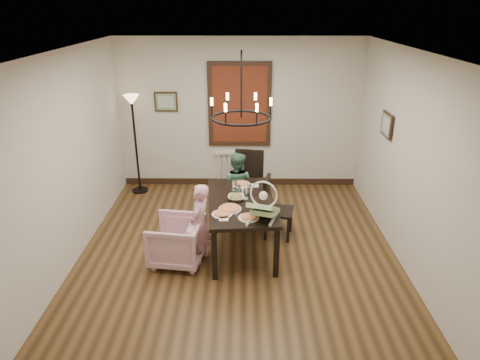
{
  "coord_description": "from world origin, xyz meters",
  "views": [
    {
      "loc": [
        0.07,
        -5.31,
        3.34
      ],
      "look_at": [
        0.03,
        0.18,
        1.05
      ],
      "focal_mm": 32.0,
      "sensor_mm": 36.0,
      "label": 1
    }
  ],
  "objects_px": {
    "floor_lamp": "(136,146)",
    "seated_man": "(237,192)",
    "baby_bouncer": "(264,206)",
    "drinking_glass": "(238,190)",
    "armchair": "(176,241)",
    "dining_table": "(241,206)",
    "chair_far": "(247,184)",
    "elderly_woman": "(200,230)",
    "chair_right": "(279,208)"
  },
  "relations": [
    {
      "from": "dining_table",
      "to": "chair_far",
      "type": "bearing_deg",
      "value": 80.34
    },
    {
      "from": "dining_table",
      "to": "armchair",
      "type": "relative_size",
      "value": 2.4
    },
    {
      "from": "chair_far",
      "to": "floor_lamp",
      "type": "height_order",
      "value": "floor_lamp"
    },
    {
      "from": "seated_man",
      "to": "floor_lamp",
      "type": "xyz_separation_m",
      "value": [
        -1.87,
        1.11,
        0.42
      ]
    },
    {
      "from": "dining_table",
      "to": "chair_far",
      "type": "height_order",
      "value": "chair_far"
    },
    {
      "from": "seated_man",
      "to": "dining_table",
      "type": "bearing_deg",
      "value": 112.34
    },
    {
      "from": "seated_man",
      "to": "floor_lamp",
      "type": "bearing_deg",
      "value": -13.22
    },
    {
      "from": "dining_table",
      "to": "elderly_woman",
      "type": "distance_m",
      "value": 0.69
    },
    {
      "from": "armchair",
      "to": "floor_lamp",
      "type": "relative_size",
      "value": 0.39
    },
    {
      "from": "armchair",
      "to": "chair_right",
      "type": "bearing_deg",
      "value": 124.3
    },
    {
      "from": "seated_man",
      "to": "elderly_woman",
      "type": "bearing_deg",
      "value": 86.43
    },
    {
      "from": "armchair",
      "to": "floor_lamp",
      "type": "distance_m",
      "value": 2.68
    },
    {
      "from": "floor_lamp",
      "to": "seated_man",
      "type": "bearing_deg",
      "value": -30.71
    },
    {
      "from": "drinking_glass",
      "to": "dining_table",
      "type": "bearing_deg",
      "value": -75.61
    },
    {
      "from": "armchair",
      "to": "elderly_woman",
      "type": "xyz_separation_m",
      "value": [
        0.32,
        0.03,
        0.15
      ]
    },
    {
      "from": "chair_right",
      "to": "drinking_glass",
      "type": "xyz_separation_m",
      "value": [
        -0.61,
        -0.16,
        0.36
      ]
    },
    {
      "from": "baby_bouncer",
      "to": "drinking_glass",
      "type": "distance_m",
      "value": 0.8
    },
    {
      "from": "seated_man",
      "to": "floor_lamp",
      "type": "relative_size",
      "value": 0.53
    },
    {
      "from": "chair_far",
      "to": "drinking_glass",
      "type": "xyz_separation_m",
      "value": [
        -0.14,
        -0.9,
        0.29
      ]
    },
    {
      "from": "chair_far",
      "to": "chair_right",
      "type": "xyz_separation_m",
      "value": [
        0.47,
        -0.73,
        -0.07
      ]
    },
    {
      "from": "dining_table",
      "to": "floor_lamp",
      "type": "xyz_separation_m",
      "value": [
        -1.94,
        2.02,
        0.22
      ]
    },
    {
      "from": "chair_right",
      "to": "seated_man",
      "type": "bearing_deg",
      "value": 60.8
    },
    {
      "from": "baby_bouncer",
      "to": "drinking_glass",
      "type": "xyz_separation_m",
      "value": [
        -0.33,
        0.72,
        -0.1
      ]
    },
    {
      "from": "baby_bouncer",
      "to": "floor_lamp",
      "type": "xyz_separation_m",
      "value": [
        -2.23,
        2.56,
        -0.04
      ]
    },
    {
      "from": "dining_table",
      "to": "seated_man",
      "type": "height_order",
      "value": "seated_man"
    },
    {
      "from": "armchair",
      "to": "seated_man",
      "type": "relative_size",
      "value": 0.74
    },
    {
      "from": "elderly_woman",
      "to": "floor_lamp",
      "type": "bearing_deg",
      "value": -134.24
    },
    {
      "from": "chair_far",
      "to": "chair_right",
      "type": "relative_size",
      "value": 1.15
    },
    {
      "from": "drinking_glass",
      "to": "floor_lamp",
      "type": "height_order",
      "value": "floor_lamp"
    },
    {
      "from": "chair_right",
      "to": "floor_lamp",
      "type": "relative_size",
      "value": 0.53
    },
    {
      "from": "baby_bouncer",
      "to": "drinking_glass",
      "type": "bearing_deg",
      "value": 132.72
    },
    {
      "from": "chair_right",
      "to": "elderly_woman",
      "type": "relative_size",
      "value": 1.0
    },
    {
      "from": "armchair",
      "to": "baby_bouncer",
      "type": "distance_m",
      "value": 1.33
    },
    {
      "from": "elderly_woman",
      "to": "floor_lamp",
      "type": "distance_m",
      "value": 2.77
    },
    {
      "from": "elderly_woman",
      "to": "baby_bouncer",
      "type": "distance_m",
      "value": 0.99
    },
    {
      "from": "seated_man",
      "to": "armchair",
      "type": "bearing_deg",
      "value": 75.3
    },
    {
      "from": "chair_far",
      "to": "elderly_woman",
      "type": "bearing_deg",
      "value": -105.19
    },
    {
      "from": "baby_bouncer",
      "to": "drinking_glass",
      "type": "relative_size",
      "value": 3.46
    },
    {
      "from": "seated_man",
      "to": "baby_bouncer",
      "type": "relative_size",
      "value": 1.82
    },
    {
      "from": "chair_far",
      "to": "seated_man",
      "type": "distance_m",
      "value": 0.25
    },
    {
      "from": "dining_table",
      "to": "elderly_woman",
      "type": "relative_size",
      "value": 1.79
    },
    {
      "from": "chair_far",
      "to": "seated_man",
      "type": "relative_size",
      "value": 1.14
    },
    {
      "from": "seated_man",
      "to": "drinking_glass",
      "type": "bearing_deg",
      "value": 109.89
    },
    {
      "from": "elderly_woman",
      "to": "drinking_glass",
      "type": "xyz_separation_m",
      "value": [
        0.51,
        0.53,
        0.37
      ]
    },
    {
      "from": "chair_right",
      "to": "armchair",
      "type": "bearing_deg",
      "value": 128.43
    },
    {
      "from": "armchair",
      "to": "seated_man",
      "type": "distance_m",
      "value": 1.52
    },
    {
      "from": "seated_man",
      "to": "baby_bouncer",
      "type": "xyz_separation_m",
      "value": [
        0.37,
        -1.45,
        0.46
      ]
    },
    {
      "from": "floor_lamp",
      "to": "baby_bouncer",
      "type": "bearing_deg",
      "value": -48.9
    },
    {
      "from": "armchair",
      "to": "elderly_woman",
      "type": "distance_m",
      "value": 0.36
    },
    {
      "from": "drinking_glass",
      "to": "armchair",
      "type": "bearing_deg",
      "value": -146.35
    }
  ]
}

